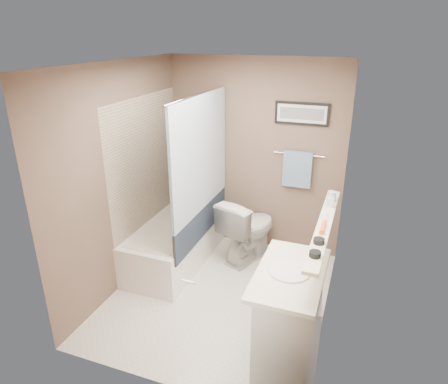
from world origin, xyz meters
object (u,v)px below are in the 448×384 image
(glass_jar, at_px, (332,196))
(soap_bottle, at_px, (330,200))
(vanity, at_px, (288,316))
(toilet, at_px, (248,228))
(bathtub, at_px, (175,243))
(hair_brush_front, at_px, (323,227))
(candle_bowl_near, at_px, (315,254))
(candle_bowl_far, at_px, (319,241))

(glass_jar, relative_size, soap_bottle, 0.73)
(vanity, height_order, glass_jar, glass_jar)
(toilet, xyz_separation_m, glass_jar, (0.98, -0.49, 0.76))
(bathtub, height_order, hair_brush_front, hair_brush_front)
(candle_bowl_near, relative_size, candle_bowl_far, 1.00)
(hair_brush_front, bearing_deg, soap_bottle, 90.00)
(toilet, height_order, hair_brush_front, hair_brush_front)
(glass_jar, bearing_deg, bathtub, 177.15)
(toilet, relative_size, candle_bowl_far, 9.00)
(hair_brush_front, bearing_deg, candle_bowl_near, -90.00)
(bathtub, xyz_separation_m, toilet, (0.81, 0.40, 0.16))
(toilet, xyz_separation_m, candle_bowl_near, (0.98, -1.58, 0.73))
(candle_bowl_far, height_order, soap_bottle, soap_bottle)
(bathtub, xyz_separation_m, soap_bottle, (1.79, -0.22, 0.93))
(toilet, bearing_deg, hair_brush_front, 151.39)
(candle_bowl_near, distance_m, glass_jar, 1.09)
(bathtub, height_order, candle_bowl_near, candle_bowl_near)
(candle_bowl_far, distance_m, glass_jar, 0.89)
(candle_bowl_far, height_order, hair_brush_front, hair_brush_front)
(bathtub, xyz_separation_m, candle_bowl_near, (1.79, -1.18, 0.89))
(hair_brush_front, height_order, glass_jar, glass_jar)
(bathtub, xyz_separation_m, glass_jar, (1.79, -0.09, 0.92))
(glass_jar, bearing_deg, soap_bottle, -90.00)
(candle_bowl_near, bearing_deg, soap_bottle, 90.00)
(vanity, distance_m, candle_bowl_near, 0.77)
(vanity, bearing_deg, glass_jar, 72.24)
(bathtub, relative_size, candle_bowl_far, 16.67)
(candle_bowl_far, bearing_deg, glass_jar, 90.00)
(vanity, distance_m, soap_bottle, 1.14)
(bathtub, bearing_deg, vanity, -32.17)
(candle_bowl_far, distance_m, soap_bottle, 0.75)
(bathtub, relative_size, vanity, 1.67)
(vanity, bearing_deg, candle_bowl_near, -46.32)
(bathtub, relative_size, candle_bowl_near, 16.67)
(vanity, height_order, candle_bowl_far, candle_bowl_far)
(vanity, xyz_separation_m, glass_jar, (0.19, 0.94, 0.77))
(candle_bowl_near, xyz_separation_m, soap_bottle, (0.00, 0.96, 0.05))
(toilet, xyz_separation_m, vanity, (0.79, -1.43, -0.01))
(candle_bowl_near, height_order, soap_bottle, soap_bottle)
(bathtub, distance_m, glass_jar, 2.01)
(vanity, relative_size, soap_bottle, 6.56)
(toilet, bearing_deg, bathtub, 46.56)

